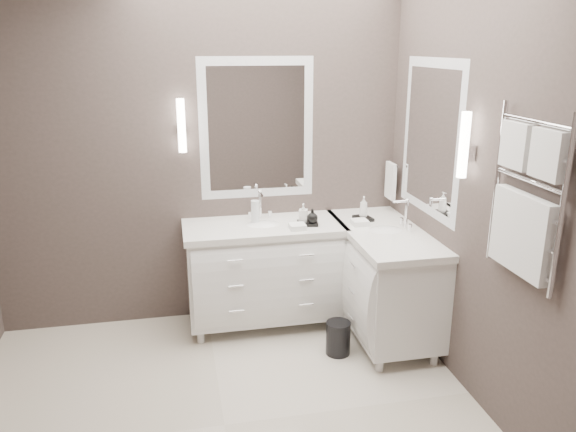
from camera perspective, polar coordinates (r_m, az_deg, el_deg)
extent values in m
cube|color=beige|center=(3.61, -6.47, -20.41)|extent=(3.20, 3.00, 0.01)
cube|color=#463B38|center=(4.45, -8.94, 6.04)|extent=(3.20, 0.01, 2.70)
cube|color=#463B38|center=(1.61, -2.74, -14.23)|extent=(3.20, 0.01, 2.70)
cube|color=#463B38|center=(3.49, 19.95, 2.18)|extent=(0.01, 3.00, 2.70)
cube|color=white|center=(4.49, -2.44, -5.69)|extent=(1.20, 0.55, 0.70)
cube|color=white|center=(4.36, -2.51, -1.14)|extent=(1.24, 0.59, 0.05)
ellipsoid|color=white|center=(4.36, -2.50, -1.33)|extent=(0.36, 0.28, 0.12)
cylinder|color=white|center=(4.47, -2.86, 1.13)|extent=(0.02, 0.02, 0.22)
cube|color=white|center=(4.42, 9.60, -6.32)|extent=(0.55, 1.20, 0.70)
cube|color=white|center=(4.28, 9.85, -1.71)|extent=(0.59, 1.24, 0.05)
ellipsoid|color=white|center=(4.29, 9.84, -1.90)|extent=(0.36, 0.28, 0.12)
cylinder|color=white|center=(4.30, 11.92, 0.14)|extent=(0.02, 0.02, 0.22)
cube|color=white|center=(4.45, -3.19, 8.82)|extent=(0.90, 0.02, 1.10)
cube|color=white|center=(4.45, -3.19, 8.82)|extent=(0.77, 0.02, 0.96)
cube|color=white|center=(4.13, 14.29, 7.69)|extent=(0.02, 0.90, 1.10)
cube|color=white|center=(4.13, 14.29, 7.69)|extent=(0.02, 0.90, 0.96)
cube|color=white|center=(4.34, -10.74, 8.34)|extent=(0.05, 0.05, 0.10)
cylinder|color=white|center=(4.33, -10.77, 9.00)|extent=(0.06, 0.06, 0.40)
cube|color=white|center=(3.59, 17.37, 6.11)|extent=(0.05, 0.05, 0.10)
cylinder|color=white|center=(3.58, 17.44, 6.89)|extent=(0.06, 0.06, 0.40)
cylinder|color=white|center=(4.67, 10.59, 5.21)|extent=(0.02, 0.22, 0.02)
cube|color=white|center=(4.69, 10.38, 3.53)|extent=(0.03, 0.17, 0.30)
cylinder|color=white|center=(2.90, 26.12, 0.62)|extent=(0.03, 0.03, 0.90)
cylinder|color=white|center=(3.34, 20.49, 3.25)|extent=(0.03, 0.03, 0.90)
cube|color=white|center=(2.96, 24.95, 5.67)|extent=(0.06, 0.22, 0.24)
cube|color=white|center=(3.17, 22.21, 6.65)|extent=(0.06, 0.22, 0.24)
cube|color=white|center=(3.17, 22.60, -1.64)|extent=(0.06, 0.46, 0.42)
cylinder|color=black|center=(4.22, 5.11, -12.23)|extent=(0.23, 0.23, 0.25)
cube|color=black|center=(4.33, 2.00, -0.74)|extent=(0.18, 0.15, 0.02)
cube|color=black|center=(4.49, 7.64, -0.24)|extent=(0.14, 0.18, 0.02)
cylinder|color=silver|center=(4.35, -3.35, 0.40)|extent=(0.07, 0.07, 0.18)
imported|color=white|center=(4.32, 1.56, 0.35)|extent=(0.08, 0.08, 0.14)
imported|color=black|center=(4.29, 2.49, 0.01)|extent=(0.09, 0.09, 0.11)
imported|color=white|center=(4.46, 7.69, 0.93)|extent=(0.08, 0.08, 0.17)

